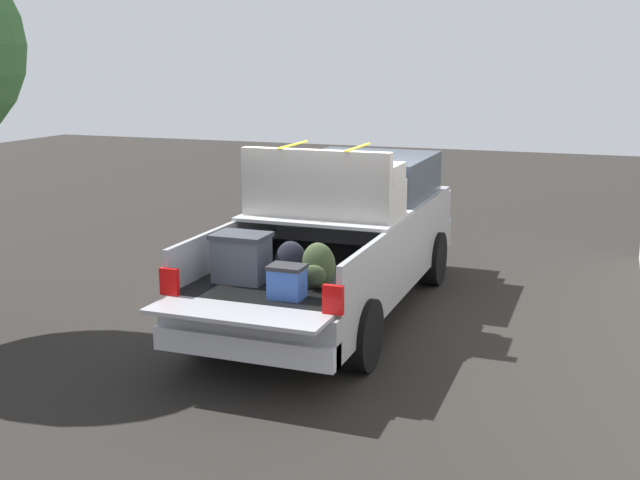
# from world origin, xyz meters

# --- Properties ---
(ground_plane) EXTENTS (40.00, 40.00, 0.00)m
(ground_plane) POSITION_xyz_m (0.00, 0.00, 0.00)
(ground_plane) COLOR black
(pickup_truck) EXTENTS (6.05, 2.06, 2.23)m
(pickup_truck) POSITION_xyz_m (0.37, 0.00, 0.97)
(pickup_truck) COLOR gray
(pickup_truck) RESTS_ON ground_plane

